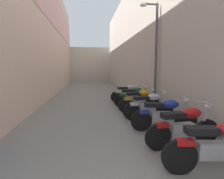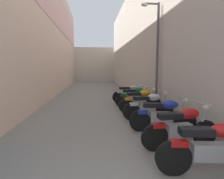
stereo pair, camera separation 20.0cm
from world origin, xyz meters
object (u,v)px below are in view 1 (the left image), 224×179
at_px(motorcycle_third, 184,126).
at_px(motorcycle_seventh, 134,96).
at_px(street_lamp, 154,49).
at_px(motorcycle_sixth, 140,100).
at_px(motorcycle_fifth, 149,105).
at_px(motorcycle_fourth, 164,114).
at_px(motorcycle_eighth, 128,93).
at_px(motorcycle_second, 218,146).

bearing_deg(motorcycle_third, motorcycle_seventh, 90.00).
relative_size(motorcycle_third, street_lamp, 0.41).
height_order(motorcycle_third, motorcycle_sixth, same).
distance_m(motorcycle_fifth, motorcycle_sixth, 1.10).
xyz_separation_m(motorcycle_third, motorcycle_sixth, (-0.00, 3.38, 0.00)).
relative_size(motorcycle_fourth, motorcycle_sixth, 1.00).
xyz_separation_m(motorcycle_sixth, motorcycle_eighth, (0.00, 2.12, 0.00)).
relative_size(motorcycle_fourth, motorcycle_fifth, 0.99).
height_order(motorcycle_seventh, street_lamp, street_lamp).
bearing_deg(motorcycle_sixth, motorcycle_fifth, -89.99).
relative_size(motorcycle_third, motorcycle_eighth, 1.00).
height_order(motorcycle_second, street_lamp, street_lamp).
relative_size(motorcycle_sixth, motorcycle_eighth, 0.99).
xyz_separation_m(motorcycle_seventh, street_lamp, (0.70, -0.63, 2.12)).
height_order(motorcycle_seventh, motorcycle_eighth, same).
relative_size(motorcycle_third, motorcycle_sixth, 1.01).
relative_size(motorcycle_fifth, street_lamp, 0.42).
bearing_deg(motorcycle_second, motorcycle_sixth, 90.00).
bearing_deg(motorcycle_seventh, motorcycle_sixth, -90.00).
relative_size(motorcycle_third, motorcycle_fifth, 1.00).
xyz_separation_m(motorcycle_fifth, motorcycle_sixth, (-0.00, 1.10, 0.00)).
height_order(motorcycle_third, motorcycle_seventh, same).
relative_size(motorcycle_second, motorcycle_fourth, 1.00).
bearing_deg(motorcycle_sixth, motorcycle_eighth, 90.00).
distance_m(motorcycle_fourth, motorcycle_seventh, 3.32).
bearing_deg(motorcycle_fourth, motorcycle_seventh, 90.00).
bearing_deg(motorcycle_sixth, motorcycle_second, -90.00).
xyz_separation_m(motorcycle_second, motorcycle_seventh, (0.00, 5.42, 0.00)).
xyz_separation_m(motorcycle_fourth, motorcycle_fifth, (0.00, 1.24, 0.00)).
distance_m(motorcycle_third, motorcycle_fourth, 1.05).
height_order(motorcycle_fourth, motorcycle_fifth, same).
relative_size(motorcycle_fifth, motorcycle_eighth, 1.00).
height_order(motorcycle_fifth, motorcycle_eighth, same).
distance_m(motorcycle_fifth, street_lamp, 2.67).
relative_size(motorcycle_third, motorcycle_fourth, 1.01).
distance_m(motorcycle_fourth, motorcycle_fifth, 1.24).
xyz_separation_m(motorcycle_fifth, motorcycle_eighth, (0.00, 3.22, 0.00)).
distance_m(motorcycle_second, motorcycle_third, 1.05).
relative_size(motorcycle_fourth, street_lamp, 0.41).
bearing_deg(motorcycle_second, motorcycle_fifth, 90.00).
distance_m(motorcycle_seventh, motorcycle_eighth, 1.13).
height_order(motorcycle_third, motorcycle_eighth, same).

